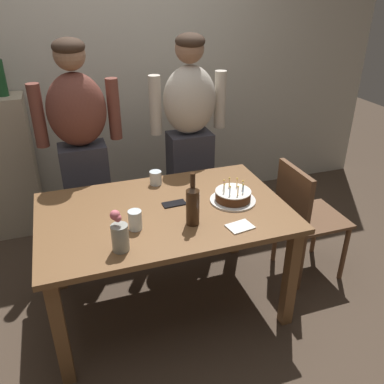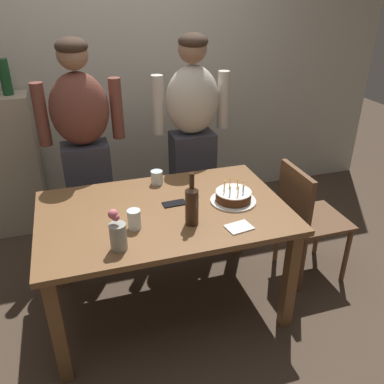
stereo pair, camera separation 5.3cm
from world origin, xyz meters
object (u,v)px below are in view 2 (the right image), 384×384
(wine_bottle, at_px, (192,204))
(napkin_stack, at_px, (239,227))
(water_glass_far, at_px, (157,177))
(person_man_bearded, at_px, (85,150))
(cell_phone, at_px, (174,203))
(flower_vase, at_px, (118,233))
(person_woman_cardigan, at_px, (192,139))
(birthday_cake, at_px, (233,197))
(water_glass_near, at_px, (134,219))
(dining_chair, at_px, (305,214))

(wine_bottle, distance_m, napkin_stack, 0.30)
(water_glass_far, height_order, person_man_bearded, person_man_bearded)
(cell_phone, relative_size, flower_vase, 0.63)
(person_man_bearded, bearing_deg, water_glass_far, 135.26)
(flower_vase, bearing_deg, cell_phone, 43.07)
(flower_vase, height_order, person_woman_cardigan, person_woman_cardigan)
(birthday_cake, height_order, water_glass_far, birthday_cake)
(wine_bottle, xyz_separation_m, flower_vase, (-0.43, -0.12, -0.03))
(person_man_bearded, bearing_deg, flower_vase, 94.06)
(water_glass_far, xyz_separation_m, person_man_bearded, (-0.44, 0.43, 0.09))
(wine_bottle, xyz_separation_m, person_man_bearded, (-0.51, 1.00, 0.01))
(water_glass_far, xyz_separation_m, flower_vase, (-0.36, -0.68, 0.05))
(water_glass_near, xyz_separation_m, dining_chair, (1.22, 0.17, -0.28))
(flower_vase, bearing_deg, birthday_cake, 20.98)
(water_glass_near, distance_m, dining_chair, 1.27)
(water_glass_far, distance_m, wine_bottle, 0.57)
(person_woman_cardigan, bearing_deg, water_glass_near, 56.12)
(water_glass_far, relative_size, person_man_bearded, 0.06)
(birthday_cake, relative_size, water_glass_far, 3.08)
(water_glass_far, relative_size, dining_chair, 0.11)
(water_glass_near, relative_size, napkin_stack, 0.79)
(cell_phone, height_order, napkin_stack, same)
(water_glass_near, relative_size, dining_chair, 0.13)
(birthday_cake, xyz_separation_m, dining_chair, (0.58, 0.05, -0.26))
(cell_phone, distance_m, dining_chair, 0.97)
(water_glass_far, xyz_separation_m, dining_chair, (0.98, -0.34, -0.27))
(water_glass_far, relative_size, cell_phone, 0.65)
(water_glass_far, bearing_deg, cell_phone, -83.12)
(person_man_bearded, distance_m, person_woman_cardigan, 0.83)
(cell_phone, height_order, person_man_bearded, person_man_bearded)
(cell_phone, bearing_deg, dining_chair, -4.40)
(cell_phone, distance_m, person_man_bearded, 0.90)
(water_glass_far, height_order, napkin_stack, water_glass_far)
(water_glass_near, height_order, cell_phone, water_glass_near)
(wine_bottle, relative_size, cell_phone, 2.21)
(water_glass_far, bearing_deg, water_glass_near, -115.58)
(cell_phone, bearing_deg, person_man_bearded, 119.97)
(water_glass_far, height_order, flower_vase, flower_vase)
(napkin_stack, distance_m, flower_vase, 0.68)
(wine_bottle, bearing_deg, water_glass_near, 171.10)
(wine_bottle, height_order, person_woman_cardigan, person_woman_cardigan)
(wine_bottle, distance_m, person_man_bearded, 1.12)
(cell_phone, height_order, flower_vase, flower_vase)
(flower_vase, distance_m, person_man_bearded, 1.12)
(napkin_stack, height_order, flower_vase, flower_vase)
(water_glass_near, distance_m, person_woman_cardigan, 1.14)
(napkin_stack, relative_size, flower_vase, 0.62)
(water_glass_far, bearing_deg, person_man_bearded, 135.26)
(napkin_stack, xyz_separation_m, dining_chair, (0.66, 0.34, -0.23))
(birthday_cake, bearing_deg, wine_bottle, -152.39)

